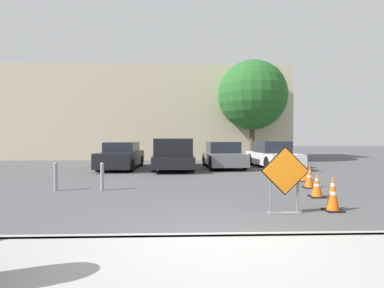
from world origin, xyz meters
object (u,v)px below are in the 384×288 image
at_px(pickup_truck, 173,155).
at_px(traffic_cone_second, 317,186).
at_px(road_closed_sign, 285,177).
at_px(traffic_cone_third, 309,177).
at_px(parked_car_third, 272,155).
at_px(traffic_cone_fourth, 304,172).
at_px(parked_car_second, 223,156).
at_px(parked_car_nearest, 122,156).
at_px(bollard_nearest, 102,176).
at_px(traffic_cone_nearest, 333,194).
at_px(traffic_cone_fifth, 299,167).
at_px(bollard_second, 56,176).

bearing_deg(pickup_truck, traffic_cone_second, 117.10).
height_order(road_closed_sign, pickup_truck, pickup_truck).
xyz_separation_m(traffic_cone_third, pickup_truck, (-4.63, 6.02, 0.36)).
relative_size(pickup_truck, parked_car_third, 1.16).
bearing_deg(road_closed_sign, traffic_cone_fourth, 63.17).
xyz_separation_m(traffic_cone_second, parked_car_second, (-1.45, 8.28, 0.34)).
bearing_deg(parked_car_third, parked_car_nearest, -1.21).
relative_size(road_closed_sign, parked_car_third, 0.30).
bearing_deg(parked_car_second, road_closed_sign, 86.88).
relative_size(parked_car_nearest, bollard_nearest, 5.26).
height_order(traffic_cone_second, parked_car_third, parked_car_third).
height_order(traffic_cone_nearest, traffic_cone_fifth, traffic_cone_nearest).
distance_m(road_closed_sign, parked_car_second, 10.06).
height_order(traffic_cone_second, traffic_cone_fifth, traffic_cone_fifth).
relative_size(road_closed_sign, pickup_truck, 0.26).
relative_size(traffic_cone_nearest, parked_car_third, 0.17).
bearing_deg(traffic_cone_nearest, bollard_nearest, 153.97).
relative_size(traffic_cone_nearest, traffic_cone_fifth, 1.03).
height_order(traffic_cone_second, parked_car_nearest, parked_car_nearest).
distance_m(traffic_cone_nearest, traffic_cone_fifth, 6.30).
distance_m(parked_car_second, bollard_second, 9.34).
bearing_deg(road_closed_sign, pickup_truck, 105.92).
xyz_separation_m(traffic_cone_nearest, parked_car_second, (-1.09, 9.84, 0.27)).
xyz_separation_m(traffic_cone_third, bollard_second, (-8.10, -0.23, 0.10)).
xyz_separation_m(traffic_cone_nearest, traffic_cone_second, (0.36, 1.56, -0.07)).
xyz_separation_m(parked_car_nearest, bollard_nearest, (0.72, -6.67, -0.20)).
xyz_separation_m(traffic_cone_nearest, traffic_cone_third, (0.81, 3.09, -0.02)).
height_order(traffic_cone_nearest, parked_car_second, parked_car_second).
height_order(road_closed_sign, traffic_cone_third, road_closed_sign).
distance_m(bollard_nearest, bollard_second, 1.43).
xyz_separation_m(road_closed_sign, bollard_nearest, (-4.70, 3.08, -0.33)).
xyz_separation_m(traffic_cone_second, parked_car_third, (1.30, 8.29, 0.35)).
distance_m(traffic_cone_second, parked_car_third, 8.40).
distance_m(road_closed_sign, traffic_cone_third, 3.87).
distance_m(traffic_cone_second, traffic_cone_third, 1.60).
height_order(traffic_cone_fifth, bollard_second, bollard_second).
bearing_deg(pickup_truck, traffic_cone_fourth, 136.66).
height_order(road_closed_sign, bollard_nearest, road_closed_sign).
bearing_deg(traffic_cone_nearest, traffic_cone_second, 77.04).
xyz_separation_m(parked_car_nearest, bollard_second, (-0.71, -6.67, -0.19)).
distance_m(traffic_cone_second, pickup_truck, 8.64).
bearing_deg(bollard_second, traffic_cone_second, -9.67).
distance_m(traffic_cone_fifth, parked_car_nearest, 8.92).
xyz_separation_m(road_closed_sign, traffic_cone_fourth, (2.44, 4.82, -0.46)).
distance_m(parked_car_third, bollard_nearest, 10.26).
height_order(road_closed_sign, parked_car_third, same).
bearing_deg(traffic_cone_nearest, parked_car_nearest, 124.59).
relative_size(traffic_cone_third, traffic_cone_fourth, 1.09).
bearing_deg(traffic_cone_third, traffic_cone_second, -106.47).
distance_m(traffic_cone_fourth, parked_car_second, 5.76).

